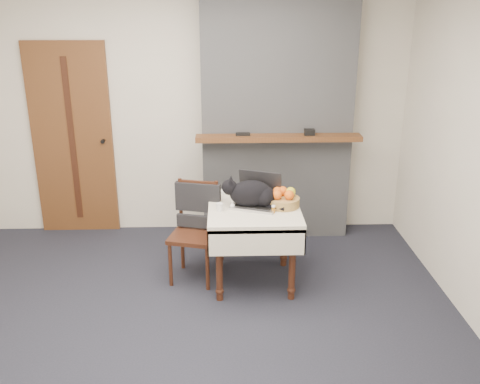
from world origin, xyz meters
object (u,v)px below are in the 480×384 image
object	(u,v)px
side_table	(254,221)
pill_bottle	(273,209)
cat	(252,194)
fruit_basket	(283,199)
laptop	(257,197)
cream_jar	(220,207)
door	(73,140)
chair	(196,217)

from	to	relation	value
side_table	pill_bottle	world-z (taller)	pill_bottle
cat	pill_bottle	world-z (taller)	cat
cat	fruit_basket	xyz separation A→B (m)	(0.27, 0.00, -0.05)
laptop	cream_jar	xyz separation A→B (m)	(-0.33, -0.13, -0.04)
laptop	side_table	bearing A→B (deg)	-87.93
door	side_table	distance (m)	2.22
side_table	chair	distance (m)	0.53
cat	side_table	bearing A→B (deg)	-66.61
cream_jar	fruit_basket	distance (m)	0.55
cat	fruit_basket	world-z (taller)	cat
door	pill_bottle	world-z (taller)	door
cream_jar	pill_bottle	xyz separation A→B (m)	(0.45, -0.06, 0.00)
cream_jar	chair	xyz separation A→B (m)	(-0.21, 0.20, -0.17)
door	pill_bottle	size ratio (longest dim) A/B	30.33
cream_jar	cat	bearing A→B (deg)	17.13
cat	chair	size ratio (longest dim) A/B	0.61
cat	pill_bottle	xyz separation A→B (m)	(0.17, -0.15, -0.08)
pill_bottle	fruit_basket	xyz separation A→B (m)	(0.10, 0.15, 0.03)
cream_jar	chair	size ratio (longest dim) A/B	0.07
fruit_basket	chair	distance (m)	0.79
door	fruit_basket	world-z (taller)	door
fruit_basket	cream_jar	bearing A→B (deg)	-170.68
cat	pill_bottle	bearing A→B (deg)	-37.05
cream_jar	pill_bottle	size ratio (longest dim) A/B	1.00
side_table	laptop	distance (m)	0.21
side_table	cream_jar	xyz separation A→B (m)	(-0.29, -0.04, 0.15)
cat	chair	distance (m)	0.56
laptop	cat	size ratio (longest dim) A/B	0.87
pill_bottle	fruit_basket	distance (m)	0.18
pill_bottle	chair	size ratio (longest dim) A/B	0.07
laptop	chair	world-z (taller)	laptop
cat	cream_jar	size ratio (longest dim) A/B	8.19
door	cat	xyz separation A→B (m)	(1.80, -1.17, -0.19)
door	chair	distance (m)	1.74
cat	chair	xyz separation A→B (m)	(-0.49, 0.11, -0.25)
pill_bottle	fruit_basket	bearing A→B (deg)	57.51
fruit_basket	cat	bearing A→B (deg)	-179.20
side_table	cream_jar	size ratio (longest dim) A/B	11.79
side_table	laptop	xyz separation A→B (m)	(0.03, 0.09, 0.18)
fruit_basket	door	bearing A→B (deg)	150.55
pill_bottle	chair	world-z (taller)	chair
side_table	cream_jar	world-z (taller)	cream_jar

